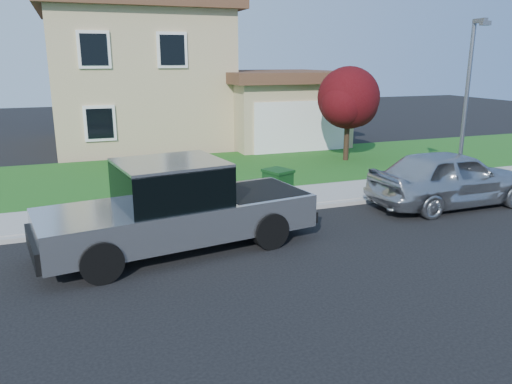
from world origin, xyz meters
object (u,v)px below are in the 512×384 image
at_px(sedan, 451,178).
at_px(ornamental_tree, 349,101).
at_px(woman, 200,196).
at_px(pickup_truck, 177,208).
at_px(street_lamp, 468,98).
at_px(trash_bin, 278,187).

relative_size(sedan, ornamental_tree, 1.29).
relative_size(woman, ornamental_tree, 0.44).
bearing_deg(pickup_truck, sedan, -4.10).
distance_m(pickup_truck, sedan, 8.27).
bearing_deg(ornamental_tree, sedan, -93.82).
bearing_deg(ornamental_tree, woman, -142.36).
xyz_separation_m(ornamental_tree, street_lamp, (0.68, -5.86, 0.49)).
bearing_deg(street_lamp, sedan, -131.48).
xyz_separation_m(ornamental_tree, trash_bin, (-5.42, -5.45, -1.88)).
relative_size(pickup_truck, trash_bin, 6.15).
xyz_separation_m(sedan, street_lamp, (1.13, 0.89, 2.21)).
bearing_deg(street_lamp, woman, -168.50).
bearing_deg(sedan, trash_bin, 74.78).
distance_m(ornamental_tree, street_lamp, 5.92).
xyz_separation_m(pickup_truck, woman, (0.86, 1.38, -0.16)).
height_order(ornamental_tree, trash_bin, ornamental_tree).
distance_m(woman, ornamental_tree, 10.05).
height_order(sedan, ornamental_tree, ornamental_tree).
bearing_deg(ornamental_tree, pickup_truck, -139.54).
xyz_separation_m(pickup_truck, street_lamp, (9.38, 1.56, 2.10)).
xyz_separation_m(woman, trash_bin, (2.41, 0.59, -0.12)).
bearing_deg(sedan, street_lamp, -52.31).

